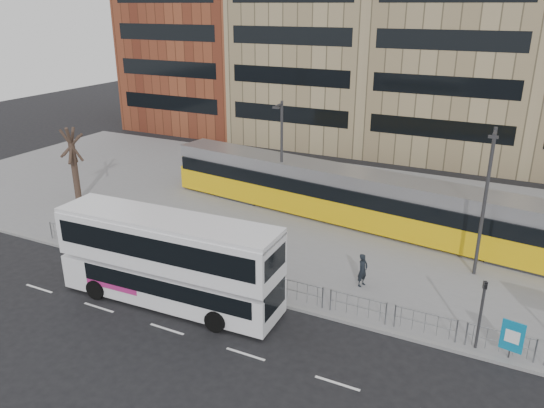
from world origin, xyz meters
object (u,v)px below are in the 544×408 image
at_px(ad_panel, 512,337).
at_px(traffic_light_east, 482,306).
at_px(tram, 365,199).
at_px(lamp_post_west, 281,152).
at_px(pedestrian, 363,270).
at_px(traffic_light_west, 133,223).
at_px(bare_tree, 69,124).
at_px(double_decker_bus, 168,257).
at_px(lamp_post_east, 485,198).

distance_m(ad_panel, traffic_light_east, 1.62).
height_order(tram, lamp_post_west, lamp_post_west).
relative_size(pedestrian, traffic_light_east, 0.56).
distance_m(traffic_light_west, traffic_light_east, 18.29).
bearing_deg(bare_tree, pedestrian, -6.86).
height_order(double_decker_bus, lamp_post_east, lamp_post_east).
relative_size(lamp_post_west, lamp_post_east, 0.96).
bearing_deg(traffic_light_west, ad_panel, 7.66).
relative_size(ad_panel, traffic_light_west, 0.54).
bearing_deg(lamp_post_west, ad_panel, -34.72).
bearing_deg(tram, lamp_post_west, -171.58).
bearing_deg(lamp_post_west, bare_tree, -160.22).
distance_m(double_decker_bus, traffic_light_east, 13.88).
distance_m(traffic_light_east, bare_tree, 28.63).
distance_m(double_decker_bus, tram, 14.23).
bearing_deg(tram, double_decker_bus, -105.33).
distance_m(double_decker_bus, traffic_light_west, 5.50).
bearing_deg(bare_tree, double_decker_bus, -29.52).
bearing_deg(double_decker_bus, bare_tree, 148.23).
xyz_separation_m(traffic_light_west, traffic_light_east, (18.29, -0.44, 0.00)).
relative_size(lamp_post_east, bare_tree, 1.03).
distance_m(traffic_light_east, lamp_post_east, 7.15).
bearing_deg(bare_tree, ad_panel, -10.97).
height_order(lamp_post_west, lamp_post_east, lamp_post_east).
relative_size(double_decker_bus, lamp_post_west, 1.47).
relative_size(traffic_light_east, bare_tree, 0.41).
relative_size(tram, lamp_post_east, 3.73).
height_order(tram, traffic_light_west, tram).
bearing_deg(traffic_light_west, traffic_light_east, 7.87).
relative_size(traffic_light_west, lamp_post_east, 0.39).
xyz_separation_m(pedestrian, traffic_light_east, (5.81, -2.89, 1.11)).
height_order(tram, pedestrian, tram).
xyz_separation_m(double_decker_bus, bare_tree, (-14.21, 8.04, 3.39)).
xyz_separation_m(lamp_post_east, bare_tree, (-26.97, -1.16, 1.31)).
bearing_deg(lamp_post_west, traffic_light_east, -36.83).
xyz_separation_m(double_decker_bus, traffic_light_west, (-4.64, 2.94, -0.25)).
xyz_separation_m(ad_panel, traffic_light_east, (-1.28, 0.10, 0.99)).
bearing_deg(lamp_post_west, pedestrian, -42.82).
height_order(traffic_light_west, lamp_post_east, lamp_post_east).
bearing_deg(lamp_post_west, lamp_post_east, -16.16).
xyz_separation_m(tram, traffic_light_west, (-10.15, -10.17, 0.25)).
distance_m(double_decker_bus, lamp_post_west, 13.16).
bearing_deg(ad_panel, traffic_light_west, -170.98).
bearing_deg(traffic_light_east, pedestrian, 129.62).
xyz_separation_m(traffic_light_east, lamp_post_east, (-0.89, 6.70, 2.33)).
height_order(tram, bare_tree, bare_tree).
bearing_deg(traffic_light_west, pedestrian, 20.37).
relative_size(traffic_light_west, lamp_post_west, 0.41).
relative_size(traffic_light_west, traffic_light_east, 1.00).
height_order(ad_panel, lamp_post_east, lamp_post_east).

